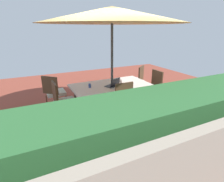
{
  "coord_description": "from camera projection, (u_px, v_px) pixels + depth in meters",
  "views": [
    {
      "loc": [
        1.89,
        3.86,
        2.11
      ],
      "look_at": [
        0.0,
        0.0,
        0.59
      ],
      "focal_mm": 28.85,
      "sensor_mm": 36.0,
      "label": 1
    }
  ],
  "objects": [
    {
      "name": "cup",
      "position": [
        90.0,
        86.0,
        4.34
      ],
      "size": [
        0.06,
        0.06,
        0.1
      ],
      "primitive_type": "cylinder",
      "color": "#334C99",
      "rests_on": "dining_table"
    },
    {
      "name": "chair_north",
      "position": [
        127.0,
        103.0,
        3.9
      ],
      "size": [
        0.46,
        0.46,
        0.98
      ],
      "rotation": [
        0.0,
        0.0,
        3.15
      ],
      "color": "silver",
      "rests_on": "ground_plane"
    },
    {
      "name": "hedge_row",
      "position": [
        188.0,
        136.0,
        2.5
      ],
      "size": [
        6.3,
        0.78,
        1.37
      ],
      "primitive_type": "cube",
      "color": "#2D6633",
      "rests_on": "ground_plane"
    },
    {
      "name": "ground_plane",
      "position": [
        112.0,
        112.0,
        4.76
      ],
      "size": [
        10.0,
        10.0,
        0.02
      ],
      "primitive_type": "cube",
      "color": "brown"
    },
    {
      "name": "chair_southeast",
      "position": [
        54.0,
        91.0,
        4.66
      ],
      "size": [
        0.59,
        0.59,
        0.98
      ],
      "rotation": [
        0.0,
        0.0,
        5.51
      ],
      "color": "silver",
      "rests_on": "ground_plane"
    },
    {
      "name": "laptop",
      "position": [
        113.0,
        85.0,
        4.42
      ],
      "size": [
        0.39,
        0.35,
        0.21
      ],
      "rotation": [
        0.0,
        0.0,
        0.4
      ],
      "color": "#2D2D33",
      "rests_on": "dining_table"
    },
    {
      "name": "patio_umbrella",
      "position": [
        112.0,
        15.0,
        3.97
      ],
      "size": [
        3.31,
        3.31,
        2.55
      ],
      "color": "#4C4C4C",
      "rests_on": "ground_plane"
    },
    {
      "name": "chair_southwest",
      "position": [
        136.0,
        79.0,
        5.76
      ],
      "size": [
        0.58,
        0.58,
        0.98
      ],
      "rotation": [
        0.0,
        0.0,
        0.66
      ],
      "color": "silver",
      "rests_on": "ground_plane"
    },
    {
      "name": "dining_table",
      "position": [
        112.0,
        87.0,
        4.52
      ],
      "size": [
        1.97,
        1.21,
        0.74
      ],
      "color": "silver",
      "rests_on": "ground_plane"
    },
    {
      "name": "chair_west",
      "position": [
        152.0,
        86.0,
        5.08
      ],
      "size": [
        0.46,
        0.46,
        0.98
      ],
      "rotation": [
        0.0,
        0.0,
        1.57
      ],
      "color": "silver",
      "rests_on": "ground_plane"
    },
    {
      "name": "chair_east",
      "position": [
        63.0,
        100.0,
        4.09
      ],
      "size": [
        0.47,
        0.46,
        0.98
      ],
      "rotation": [
        0.0,
        0.0,
        4.75
      ],
      "color": "silver",
      "rests_on": "ground_plane"
    }
  ]
}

